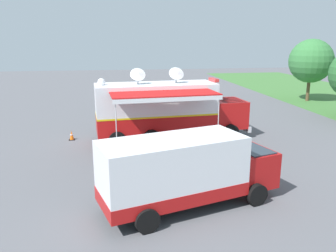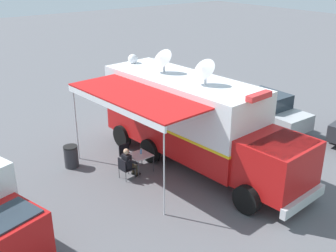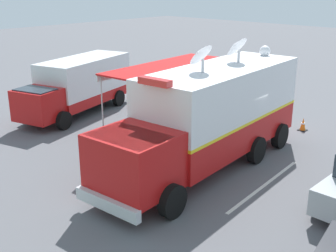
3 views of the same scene
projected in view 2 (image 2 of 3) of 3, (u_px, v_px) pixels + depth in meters
ground_plane at (181, 156)px, 17.36m from camera, size 100.00×100.00×0.00m
lot_stripe at (234, 148)px, 18.17m from camera, size 0.50×4.79×0.01m
command_truck at (194, 119)px, 16.08m from camera, size 5.46×9.65×4.53m
folding_table at (140, 156)px, 15.89m from camera, size 0.86×0.86×0.73m
water_bottle at (141, 151)px, 15.93m from camera, size 0.07×0.07×0.22m
folding_chair_at_table at (125, 167)px, 15.40m from camera, size 0.52×0.52×0.87m
folding_chair_beside_table at (126, 153)px, 16.50m from camera, size 0.52×0.52×0.87m
seated_responder at (129, 162)px, 15.46m from camera, size 0.68×0.58×1.25m
trash_bin at (71, 156)px, 16.35m from camera, size 0.57×0.57×0.91m
traffic_cone at (131, 113)px, 21.50m from camera, size 0.36×0.36×0.58m
car_behind_truck at (267, 111)px, 20.08m from camera, size 2.04×4.21×1.76m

